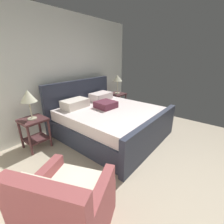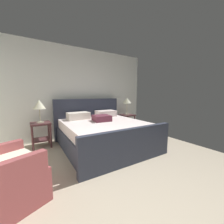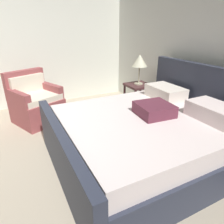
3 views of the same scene
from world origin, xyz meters
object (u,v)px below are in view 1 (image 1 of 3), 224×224
object	(u,v)px
table_lamp_right	(117,79)
table_lamp_left	(28,97)
bed	(109,120)
armchair	(68,209)
nightstand_right	(117,100)
nightstand_left	(34,128)

from	to	relation	value
table_lamp_right	table_lamp_left	world-z (taller)	table_lamp_right
bed	table_lamp_right	size ratio (longest dim) A/B	3.77
bed	table_lamp_left	distance (m)	1.66
bed	armchair	world-z (taller)	bed
nightstand_right	armchair	size ratio (longest dim) A/B	0.63
table_lamp_right	table_lamp_left	xyz separation A→B (m)	(-2.61, 0.02, -0.03)
table_lamp_right	table_lamp_left	size ratio (longest dim) A/B	1.03
nightstand_right	table_lamp_right	bearing A→B (deg)	63.43
bed	table_lamp_left	world-z (taller)	table_lamp_left
bed	nightstand_left	xyz separation A→B (m)	(-1.30, 0.76, 0.06)
nightstand_left	table_lamp_left	xyz separation A→B (m)	(-0.00, 0.00, 0.62)
table_lamp_right	armchair	size ratio (longest dim) A/B	0.59
table_lamp_right	armchair	bearing A→B (deg)	-150.51
table_lamp_right	nightstand_left	bearing A→B (deg)	179.53
table_lamp_left	armchair	world-z (taller)	table_lamp_left
nightstand_right	table_lamp_right	distance (m)	0.65
nightstand_right	armchair	xyz separation A→B (m)	(-3.18, -1.80, -0.06)
table_lamp_left	armchair	xyz separation A→B (m)	(-0.57, -1.82, -0.68)
bed	nightstand_left	distance (m)	1.51
nightstand_left	armchair	world-z (taller)	armchair
bed	nightstand_left	size ratio (longest dim) A/B	3.54
bed	armchair	bearing A→B (deg)	-150.51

